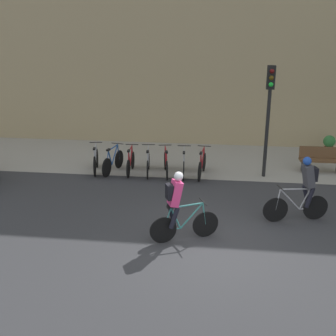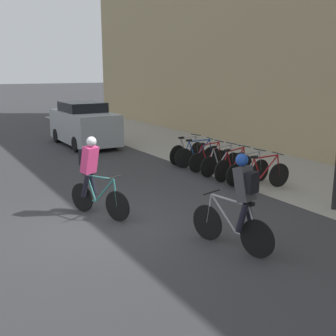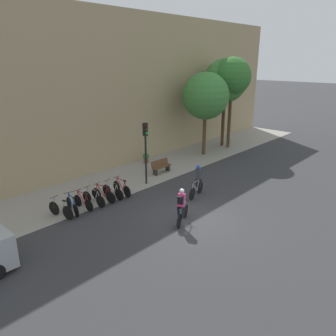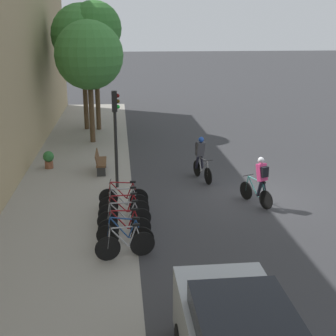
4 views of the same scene
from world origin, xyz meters
name	(u,v)px [view 2 (image 2 of 4)]	position (x,y,z in m)	size (l,w,h in m)	color
ground	(103,226)	(0.00, 0.00, 0.00)	(200.00, 200.00, 0.00)	#333335
kerb_strip	(322,183)	(0.00, 6.75, 0.00)	(44.00, 4.50, 0.01)	gray
cyclist_pink	(92,174)	(-0.80, 0.12, 0.95)	(1.62, 0.77, 1.77)	black
cyclist_grey	(241,201)	(2.39, 1.65, 0.95)	(1.76, 0.61, 1.78)	black
parked_bike_0	(188,152)	(-4.20, 4.85, 0.41)	(0.49, 1.64, 0.98)	black
parked_bike_1	(198,155)	(-3.57, 4.85, 0.40)	(0.50, 1.64, 0.97)	black
parked_bike_2	(209,159)	(-2.94, 4.85, 0.39)	(0.46, 1.59, 0.95)	black
parked_bike_3	(221,162)	(-2.31, 4.85, 0.39)	(0.46, 1.68, 0.96)	black
parked_bike_4	(234,166)	(-1.68, 4.85, 0.40)	(0.49, 1.67, 0.96)	black
parked_bike_5	(248,170)	(-1.05, 4.85, 0.39)	(0.46, 1.67, 0.96)	black
parked_bike_6	(263,175)	(-0.42, 4.85, 0.40)	(0.46, 1.72, 0.97)	black
parked_car	(84,125)	(-9.57, 3.03, 0.90)	(4.30, 1.84, 1.85)	#9EA3A8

